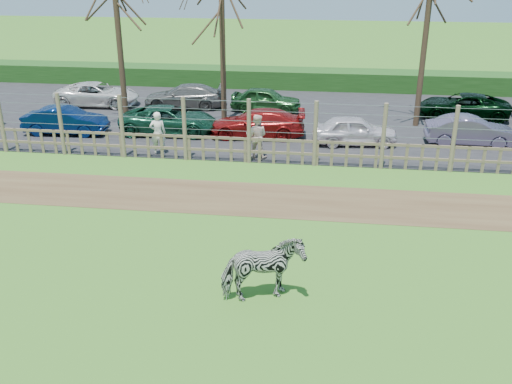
# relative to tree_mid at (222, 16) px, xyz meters

# --- Properties ---
(ground) EXTENTS (120.00, 120.00, 0.00)m
(ground) POSITION_rel_tree_mid_xyz_m (2.00, -13.50, -4.87)
(ground) COLOR #57903B
(ground) RESTS_ON ground
(dirt_strip) EXTENTS (34.00, 2.80, 0.01)m
(dirt_strip) POSITION_rel_tree_mid_xyz_m (2.00, -9.00, -4.86)
(dirt_strip) COLOR brown
(dirt_strip) RESTS_ON ground
(asphalt) EXTENTS (44.00, 13.00, 0.04)m
(asphalt) POSITION_rel_tree_mid_xyz_m (2.00, 1.00, -4.85)
(asphalt) COLOR #232326
(asphalt) RESTS_ON ground
(hedge) EXTENTS (46.00, 2.00, 1.10)m
(hedge) POSITION_rel_tree_mid_xyz_m (2.00, 8.00, -4.32)
(hedge) COLOR #1E4716
(hedge) RESTS_ON ground
(fence) EXTENTS (30.16, 0.16, 2.50)m
(fence) POSITION_rel_tree_mid_xyz_m (2.00, -5.50, -4.06)
(fence) COLOR brown
(fence) RESTS_ON ground
(tree_mid) EXTENTS (4.80, 4.80, 6.83)m
(tree_mid) POSITION_rel_tree_mid_xyz_m (0.00, 0.00, 0.00)
(tree_mid) COLOR #3D2B1E
(tree_mid) RESTS_ON ground
(tree_right) EXTENTS (4.80, 4.80, 7.35)m
(tree_right) POSITION_rel_tree_mid_xyz_m (9.00, 0.50, 0.37)
(tree_right) COLOR #3D2B1E
(tree_right) RESTS_ON ground
(zebra) EXTENTS (2.05, 1.50, 1.58)m
(zebra) POSITION_rel_tree_mid_xyz_m (3.66, -14.81, -4.08)
(zebra) COLOR gray
(zebra) RESTS_ON ground
(visitor_a) EXTENTS (0.72, 0.57, 1.72)m
(visitor_a) POSITION_rel_tree_mid_xyz_m (-1.72, -5.05, -3.96)
(visitor_a) COLOR white
(visitor_a) RESTS_ON asphalt
(visitor_b) EXTENTS (0.88, 0.71, 1.72)m
(visitor_b) POSITION_rel_tree_mid_xyz_m (2.22, -4.96, -3.96)
(visitor_b) COLOR beige
(visitor_b) RESTS_ON asphalt
(car_1) EXTENTS (3.70, 1.46, 1.20)m
(car_1) POSITION_rel_tree_mid_xyz_m (-6.60, -2.89, -4.23)
(car_1) COLOR #061C4B
(car_1) RESTS_ON asphalt
(car_2) EXTENTS (4.40, 2.18, 1.20)m
(car_2) POSITION_rel_tree_mid_xyz_m (-2.06, -2.21, -4.23)
(car_2) COLOR #14412C
(car_2) RESTS_ON asphalt
(car_3) EXTENTS (4.24, 1.96, 1.20)m
(car_3) POSITION_rel_tree_mid_xyz_m (1.88, -2.23, -4.23)
(car_3) COLOR maroon
(car_3) RESTS_ON asphalt
(car_4) EXTENTS (3.65, 1.77, 1.20)m
(car_4) POSITION_rel_tree_mid_xyz_m (6.06, -2.73, -4.23)
(car_4) COLOR white
(car_4) RESTS_ON asphalt
(car_5) EXTENTS (3.66, 1.34, 1.20)m
(car_5) POSITION_rel_tree_mid_xyz_m (10.85, -2.19, -4.23)
(car_5) COLOR slate
(car_5) RESTS_ON asphalt
(car_8) EXTENTS (4.42, 2.23, 1.20)m
(car_8) POSITION_rel_tree_mid_xyz_m (-7.19, 2.19, -4.23)
(car_8) COLOR silver
(car_8) RESTS_ON asphalt
(car_9) EXTENTS (4.29, 2.11, 1.20)m
(car_9) POSITION_rel_tree_mid_xyz_m (-2.52, 2.33, -4.23)
(car_9) COLOR #64615C
(car_9) RESTS_ON asphalt
(car_10) EXTENTS (3.63, 1.72, 1.20)m
(car_10) POSITION_rel_tree_mid_xyz_m (1.75, 2.17, -4.23)
(car_10) COLOR #235625
(car_10) RESTS_ON asphalt
(car_12) EXTENTS (4.49, 2.40, 1.20)m
(car_12) POSITION_rel_tree_mid_xyz_m (11.36, 2.10, -4.23)
(car_12) COLOR black
(car_12) RESTS_ON asphalt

